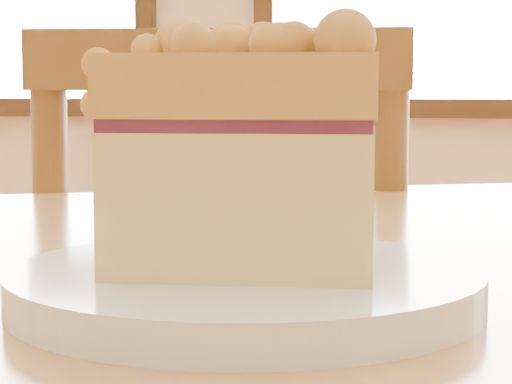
% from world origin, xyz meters
% --- Properties ---
extents(plate, '(0.21, 0.21, 0.02)m').
position_xyz_m(plate, '(0.05, 0.16, 0.76)').
color(plate, white).
rests_on(plate, cafe_table_main).
extents(cake_slice, '(0.13, 0.09, 0.11)m').
position_xyz_m(cake_slice, '(0.05, 0.17, 0.82)').
color(cake_slice, '#DDC97D').
rests_on(cake_slice, plate).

